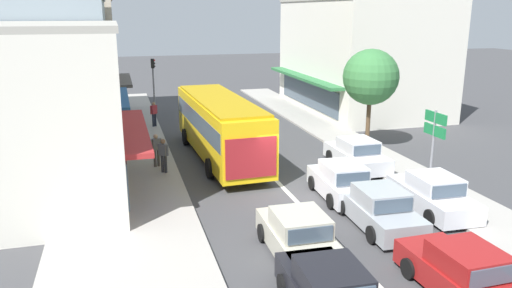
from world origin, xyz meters
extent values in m
plane|color=#3F3F42|center=(0.00, 0.00, 0.00)|extent=(140.00, 140.00, 0.00)
cube|color=silver|center=(0.00, 4.00, 0.00)|extent=(0.20, 28.00, 0.01)
cube|color=#A39E96|center=(-6.80, 6.00, 0.07)|extent=(5.20, 44.00, 0.14)
cube|color=#A39E96|center=(6.20, 6.00, 0.06)|extent=(2.80, 44.00, 0.12)
cube|color=silver|center=(-10.20, 1.94, 3.43)|extent=(7.06, 8.83, 6.86)
cube|color=maroon|center=(-6.22, 1.94, 2.70)|extent=(1.10, 8.12, 0.20)
cube|color=#425160|center=(-6.64, 1.94, 1.40)|extent=(0.06, 7.06, 1.80)
cube|color=#A19D92|center=(-10.20, 1.94, 6.98)|extent=(7.22, 8.83, 0.24)
cube|color=#84939E|center=(-10.20, 10.42, 4.05)|extent=(6.02, 7.91, 8.09)
cube|color=#23568E|center=(-6.74, 10.42, 2.70)|extent=(1.10, 7.28, 0.20)
cube|color=#425160|center=(-7.16, 10.42, 1.40)|extent=(0.06, 6.33, 1.80)
cube|color=beige|center=(-10.20, 18.33, 4.13)|extent=(6.85, 7.29, 8.25)
cube|color=#4C4742|center=(-6.32, 18.33, 2.70)|extent=(1.10, 6.71, 0.20)
cube|color=#425160|center=(-6.74, 18.33, 1.40)|extent=(0.06, 5.83, 1.80)
cube|color=silver|center=(11.50, 16.36, 4.14)|extent=(8.40, 13.93, 8.28)
cube|color=#2D703D|center=(6.85, 16.36, 2.70)|extent=(1.10, 12.82, 0.20)
cube|color=#425160|center=(7.27, 16.36, 1.40)|extent=(0.06, 11.15, 1.80)
cube|color=yellow|center=(-1.75, 5.84, 1.76)|extent=(2.94, 10.89, 2.70)
cube|color=#425160|center=(-1.75, 5.84, 2.16)|extent=(2.97, 10.46, 0.90)
cube|color=maroon|center=(-1.52, 0.41, 1.56)|extent=(2.25, 0.15, 1.76)
cube|color=#AF890F|center=(-1.75, 5.84, 3.17)|extent=(2.78, 10.03, 0.12)
cylinder|color=black|center=(-3.14, 9.13, 0.48)|extent=(0.30, 0.97, 0.96)
cylinder|color=black|center=(-0.64, 9.23, 0.48)|extent=(0.30, 0.97, 0.96)
cylinder|color=black|center=(-2.87, 2.82, 0.48)|extent=(0.30, 0.97, 0.96)
cylinder|color=black|center=(-0.38, 2.92, 0.48)|extent=(0.30, 0.97, 0.96)
cube|color=black|center=(-1.97, -8.93, 1.17)|extent=(1.63, 1.86, 0.60)
cube|color=#425160|center=(-1.93, -8.01, 1.17)|extent=(1.44, 0.12, 0.51)
cylinder|color=black|center=(-2.77, -7.53, 0.31)|extent=(0.20, 0.63, 0.62)
cylinder|color=black|center=(-1.05, -7.60, 0.31)|extent=(0.20, 0.63, 0.62)
cube|color=silver|center=(1.91, -1.07, 0.52)|extent=(1.81, 3.77, 0.76)
cube|color=silver|center=(1.89, -1.37, 1.22)|extent=(1.61, 1.97, 0.64)
cube|color=#425160|center=(1.94, -0.40, 1.22)|extent=(1.40, 0.13, 0.54)
cube|color=#425160|center=(1.85, -2.34, 1.22)|extent=(1.37, 0.12, 0.51)
cylinder|color=black|center=(1.14, 0.08, 0.31)|extent=(0.21, 0.63, 0.62)
cylinder|color=black|center=(2.78, 0.00, 0.31)|extent=(0.21, 0.63, 0.62)
cylinder|color=black|center=(1.03, -2.14, 0.31)|extent=(0.21, 0.63, 0.62)
cylinder|color=black|center=(2.67, -2.22, 0.31)|extent=(0.21, 0.63, 0.62)
cube|color=maroon|center=(1.93, -8.90, 0.51)|extent=(1.81, 4.24, 0.72)
cube|color=maroon|center=(1.94, -9.00, 1.17)|extent=(1.60, 1.83, 0.60)
cube|color=#425160|center=(1.91, -8.08, 1.17)|extent=(1.44, 0.09, 0.51)
cube|color=#425160|center=(1.96, -9.92, 1.17)|extent=(1.40, 0.09, 0.48)
cylinder|color=black|center=(1.04, -7.66, 0.31)|extent=(0.19, 0.62, 0.62)
cylinder|color=black|center=(2.76, -7.62, 0.31)|extent=(0.19, 0.62, 0.62)
cube|color=#B7B29E|center=(-1.55, -5.47, 0.51)|extent=(1.79, 4.23, 0.72)
cube|color=#B7B29E|center=(-1.55, -5.57, 1.17)|extent=(1.59, 1.83, 0.60)
cube|color=#425160|center=(-1.54, -4.65, 1.17)|extent=(1.44, 0.09, 0.51)
cube|color=#425160|center=(-1.57, -6.49, 1.17)|extent=(1.40, 0.09, 0.48)
cylinder|color=black|center=(-2.39, -4.20, 0.31)|extent=(0.19, 0.62, 0.62)
cylinder|color=black|center=(-0.67, -4.23, 0.31)|extent=(0.19, 0.62, 0.62)
cylinder|color=black|center=(-2.43, -6.72, 0.31)|extent=(0.19, 0.62, 0.62)
cylinder|color=black|center=(-0.71, -6.75, 0.31)|extent=(0.19, 0.62, 0.62)
cube|color=#9EA3A8|center=(2.02, -4.10, 0.51)|extent=(1.87, 4.26, 0.72)
cube|color=#9EA3A8|center=(2.02, -4.20, 1.17)|extent=(1.63, 1.86, 0.60)
cube|color=#425160|center=(2.05, -3.28, 1.17)|extent=(1.44, 0.11, 0.51)
cube|color=#425160|center=(1.98, -5.12, 1.17)|extent=(1.41, 0.11, 0.48)
cylinder|color=black|center=(1.21, -2.81, 0.31)|extent=(0.20, 0.63, 0.62)
cylinder|color=black|center=(2.92, -2.87, 0.31)|extent=(0.20, 0.63, 0.62)
cylinder|color=black|center=(1.11, -5.33, 0.31)|extent=(0.20, 0.63, 0.62)
cylinder|color=black|center=(2.83, -5.39, 0.31)|extent=(0.20, 0.63, 0.62)
cube|color=silver|center=(4.74, -3.37, 0.51)|extent=(1.87, 4.26, 0.72)
cube|color=silver|center=(4.74, -3.47, 1.17)|extent=(1.62, 1.85, 0.60)
cube|color=#425160|center=(4.77, -2.55, 1.17)|extent=(1.44, 0.11, 0.51)
cube|color=#425160|center=(4.71, -4.39, 1.17)|extent=(1.41, 0.11, 0.48)
cylinder|color=black|center=(3.93, -2.08, 0.31)|extent=(0.20, 0.63, 0.62)
cylinder|color=black|center=(5.65, -2.14, 0.31)|extent=(0.20, 0.63, 0.62)
cylinder|color=black|center=(3.84, -4.60, 0.31)|extent=(0.20, 0.63, 0.62)
cylinder|color=black|center=(5.56, -4.66, 0.31)|extent=(0.20, 0.63, 0.62)
cube|color=silver|center=(4.45, 2.48, 0.51)|extent=(1.78, 4.22, 0.72)
cube|color=silver|center=(4.45, 2.38, 1.17)|extent=(1.59, 1.82, 0.60)
cube|color=#425160|center=(4.44, 3.30, 1.17)|extent=(1.44, 0.08, 0.51)
cube|color=#425160|center=(4.47, 1.46, 1.17)|extent=(1.40, 0.08, 0.48)
cylinder|color=black|center=(3.57, 3.73, 0.31)|extent=(0.19, 0.62, 0.62)
cylinder|color=black|center=(5.29, 3.75, 0.31)|extent=(0.19, 0.62, 0.62)
cylinder|color=black|center=(3.61, 1.21, 0.31)|extent=(0.19, 0.62, 0.62)
cylinder|color=black|center=(5.33, 1.23, 0.31)|extent=(0.19, 0.62, 0.62)
cylinder|color=gray|center=(-4.17, 18.26, 2.10)|extent=(0.12, 0.12, 4.20)
cube|color=black|center=(-4.17, 18.26, 3.85)|extent=(0.24, 0.24, 0.68)
sphere|color=red|center=(-4.03, 18.26, 4.08)|extent=(0.13, 0.13, 0.13)
sphere|color=black|center=(-4.03, 18.26, 3.86)|extent=(0.13, 0.13, 0.13)
sphere|color=black|center=(-4.03, 18.26, 3.64)|extent=(0.13, 0.13, 0.13)
cylinder|color=gray|center=(5.81, -1.64, 1.80)|extent=(0.10, 0.10, 3.60)
cube|color=#19753D|center=(5.81, -1.66, 3.30)|extent=(0.08, 1.40, 0.44)
cube|color=white|center=(5.85, -1.66, 3.30)|extent=(0.01, 1.10, 0.10)
cube|color=#19753D|center=(5.81, -1.66, 2.75)|extent=(0.08, 1.40, 0.44)
cube|color=white|center=(5.85, -1.66, 2.75)|extent=(0.01, 1.10, 0.10)
cylinder|color=brown|center=(6.58, 5.43, 1.50)|extent=(0.24, 0.24, 3.01)
cylinder|color=brown|center=(6.58, 5.80, 3.60)|extent=(0.10, 0.82, 1.24)
cylinder|color=brown|center=(7.00, 5.43, 3.45)|extent=(0.90, 0.10, 0.94)
cylinder|color=brown|center=(6.58, 5.11, 3.31)|extent=(0.10, 0.72, 0.68)
cylinder|color=brown|center=(6.26, 5.43, 3.54)|extent=(0.73, 0.10, 1.12)
sphere|color=#38753D|center=(6.58, 5.43, 4.07)|extent=(3.04, 3.04, 3.04)
cylinder|color=#4C4742|center=(-5.05, 4.91, 0.56)|extent=(0.14, 0.14, 0.84)
cylinder|color=#4C4742|center=(-5.22, 4.86, 0.56)|extent=(0.14, 0.14, 0.84)
cube|color=slate|center=(-5.13, 4.89, 1.26)|extent=(0.41, 0.32, 0.56)
sphere|color=tan|center=(-5.13, 4.89, 1.66)|extent=(0.22, 0.22, 0.22)
cylinder|color=slate|center=(-4.90, 4.96, 1.26)|extent=(0.09, 0.09, 0.54)
cylinder|color=slate|center=(-5.36, 4.82, 1.26)|extent=(0.09, 0.09, 0.54)
cube|color=black|center=(-5.42, 4.78, 1.08)|extent=(0.17, 0.26, 0.22)
cylinder|color=#333338|center=(-4.81, 3.76, 0.56)|extent=(0.14, 0.14, 0.84)
cylinder|color=#333338|center=(-4.95, 3.88, 0.56)|extent=(0.14, 0.14, 0.84)
cube|color=slate|center=(-4.88, 3.82, 1.26)|extent=(0.42, 0.40, 0.56)
sphere|color=brown|center=(-4.88, 3.82, 1.66)|extent=(0.22, 0.22, 0.22)
cylinder|color=slate|center=(-4.69, 3.67, 1.26)|extent=(0.09, 0.09, 0.54)
cylinder|color=slate|center=(-5.07, 3.97, 1.26)|extent=(0.09, 0.09, 0.54)
cylinder|color=#232838|center=(-4.48, 13.96, 0.56)|extent=(0.14, 0.14, 0.84)
cylinder|color=#232838|center=(-4.63, 13.86, 0.56)|extent=(0.14, 0.14, 0.84)
cube|color=#A82D38|center=(-4.55, 13.91, 1.26)|extent=(0.42, 0.39, 0.56)
sphere|color=#9E7051|center=(-4.55, 13.91, 1.66)|extent=(0.22, 0.22, 0.22)
cylinder|color=#A82D38|center=(-4.36, 14.05, 1.26)|extent=(0.09, 0.09, 0.54)
cylinder|color=#A82D38|center=(-4.75, 13.77, 1.26)|extent=(0.09, 0.09, 0.54)
camera|label=1|loc=(-6.74, -19.03, 7.55)|focal=35.00mm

